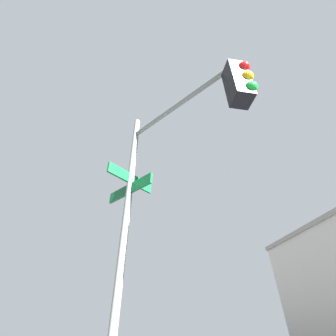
% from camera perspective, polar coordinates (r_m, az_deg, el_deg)
% --- Properties ---
extents(traffic_signal_near, '(2.41, 2.01, 5.49)m').
position_cam_1_polar(traffic_signal_near, '(3.43, 1.79, 1.91)').
color(traffic_signal_near, slate).
rests_on(traffic_signal_near, ground_plane).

